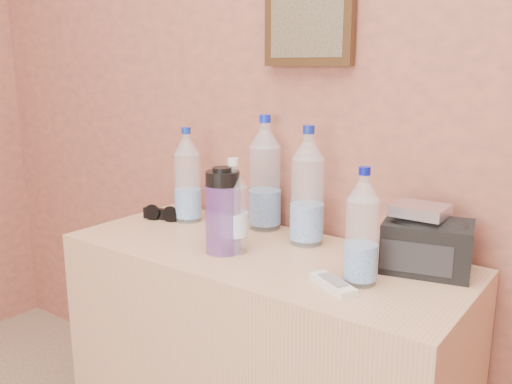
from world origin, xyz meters
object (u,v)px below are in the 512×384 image
(pet_large_b, at_px, (265,179))
(ac_remote, at_px, (333,284))
(pet_large_a, at_px, (187,180))
(sunglasses, at_px, (163,214))
(toiletry_bag, at_px, (427,243))
(pet_large_d, at_px, (362,233))
(pet_large_c, at_px, (307,193))
(foil_packet, at_px, (420,210))
(nalgene_bottle, at_px, (223,211))
(pet_small, at_px, (234,211))
(dresser, at_px, (260,366))

(pet_large_b, distance_m, ac_remote, 0.55)
(pet_large_a, height_order, sunglasses, pet_large_a)
(toiletry_bag, bearing_deg, ac_remote, -132.62)
(pet_large_a, relative_size, pet_large_d, 1.11)
(pet_large_c, bearing_deg, foil_packet, -3.39)
(pet_large_a, height_order, pet_large_d, pet_large_a)
(nalgene_bottle, bearing_deg, pet_large_d, 2.95)
(pet_large_a, distance_m, foil_packet, 0.81)
(sunglasses, bearing_deg, pet_small, -32.78)
(ac_remote, height_order, foil_packet, foil_packet)
(pet_large_b, distance_m, sunglasses, 0.40)
(pet_large_c, bearing_deg, sunglasses, -172.43)
(pet_large_d, relative_size, toiletry_bag, 1.33)
(pet_large_c, relative_size, pet_small, 1.31)
(pet_large_d, bearing_deg, pet_large_a, 167.79)
(dresser, bearing_deg, nalgene_bottle, -139.55)
(dresser, bearing_deg, pet_large_d, -7.94)
(pet_large_b, height_order, pet_large_d, pet_large_b)
(pet_large_a, xyz_separation_m, foil_packet, (0.81, 0.01, 0.02))
(toiletry_bag, height_order, foil_packet, foil_packet)
(pet_large_a, relative_size, foil_packet, 2.43)
(foil_packet, bearing_deg, pet_large_d, -116.40)
(nalgene_bottle, distance_m, ac_remote, 0.40)
(dresser, bearing_deg, pet_small, -138.84)
(pet_large_c, height_order, pet_large_d, pet_large_c)
(ac_remote, bearing_deg, pet_large_b, 172.14)
(pet_large_c, bearing_deg, dresser, -117.58)
(pet_large_c, distance_m, sunglasses, 0.56)
(pet_large_a, relative_size, pet_small, 1.19)
(pet_large_c, bearing_deg, pet_large_a, -176.42)
(toiletry_bag, relative_size, foil_packet, 1.65)
(dresser, distance_m, pet_small, 0.50)
(dresser, height_order, pet_large_b, pet_large_b)
(foil_packet, bearing_deg, pet_large_c, 176.61)
(foil_packet, bearing_deg, ac_remote, -117.10)
(pet_large_d, relative_size, nalgene_bottle, 1.18)
(pet_large_d, bearing_deg, foil_packet, 63.60)
(pet_large_c, xyz_separation_m, pet_small, (-0.13, -0.19, -0.04))
(pet_large_c, height_order, ac_remote, pet_large_c)
(ac_remote, distance_m, foil_packet, 0.31)
(pet_large_c, distance_m, pet_large_d, 0.33)
(pet_small, bearing_deg, foil_packet, 19.36)
(dresser, bearing_deg, pet_large_b, 122.13)
(pet_small, height_order, sunglasses, pet_small)
(pet_large_b, distance_m, foil_packet, 0.55)
(pet_large_a, distance_m, ac_remote, 0.74)
(pet_large_a, distance_m, nalgene_bottle, 0.36)
(sunglasses, bearing_deg, pet_large_d, -24.91)
(pet_large_c, bearing_deg, nalgene_bottle, -126.45)
(dresser, height_order, foil_packet, foil_packet)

